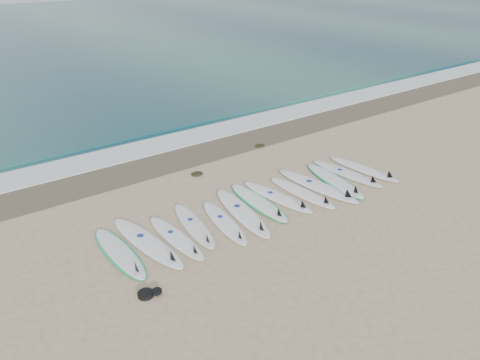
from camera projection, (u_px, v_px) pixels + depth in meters
ground at (261, 206)px, 12.45m from camera, size 120.00×120.00×0.00m
ocean at (0, 39)px, 36.04m from camera, size 120.00×55.00×0.03m
wet_sand_band at (184, 157)px, 15.42m from camera, size 120.00×1.80×0.01m
foam_band at (164, 144)px, 16.44m from camera, size 120.00×1.40×0.04m
wave_crest at (146, 131)px, 17.51m from camera, size 120.00×1.00×0.10m
surfboard_0 at (120, 253)px, 10.44m from camera, size 0.62×2.47×0.31m
surfboard_1 at (149, 243)px, 10.77m from camera, size 0.90×2.86×0.36m
surfboard_2 at (177, 238)px, 10.97m from camera, size 0.54×2.35×0.30m
surfboard_3 at (195, 226)px, 11.46m from camera, size 0.86×2.42×0.30m
surfboard_4 at (225, 223)px, 11.58m from camera, size 0.86×2.41×0.30m
surfboard_5 at (243, 213)px, 12.00m from camera, size 1.03×2.86×0.36m
surfboard_6 at (259, 203)px, 12.53m from camera, size 0.76×2.57×0.32m
surfboard_7 at (279, 197)px, 12.78m from camera, size 0.83×2.54×0.32m
surfboard_8 at (303, 193)px, 13.01m from camera, size 0.66×2.46×0.31m
surfboard_9 at (319, 186)px, 13.36m from camera, size 0.93×2.94×0.37m
surfboard_10 at (335, 181)px, 13.71m from camera, size 1.04×2.68×0.33m
surfboard_11 at (348, 174)px, 14.13m from camera, size 0.78×2.57×0.32m
surfboard_12 at (365, 169)px, 14.42m from camera, size 0.76×2.53×0.32m
seaweed_near at (197, 174)px, 14.17m from camera, size 0.38×0.29×0.07m
seaweed_far at (260, 146)px, 16.22m from camera, size 0.36×0.28×0.07m
leash_coil at (148, 294)px, 9.20m from camera, size 0.46×0.36×0.11m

